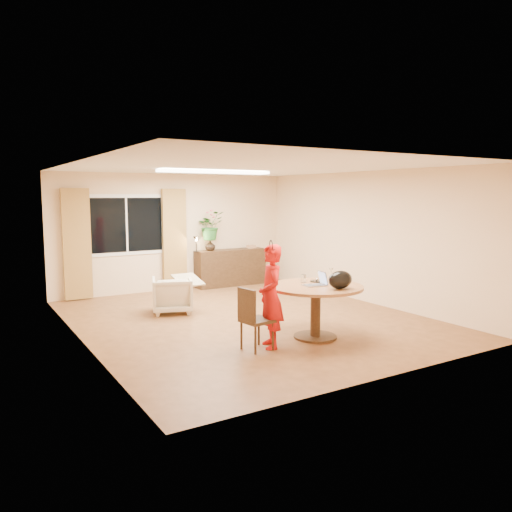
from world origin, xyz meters
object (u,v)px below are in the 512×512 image
Objects in this scene: dining_table at (316,297)px; child at (271,296)px; dining_chair at (257,319)px; armchair at (172,295)px; sideboard at (231,267)px.

dining_table is 0.83m from child.
armchair is (-0.17, 2.69, -0.11)m from dining_chair.
sideboard reaches higher than dining_table.
sideboard is at bearing 175.67° from child.
child is 2.03× the size of armchair.
dining_table is 0.96× the size of child.
sideboard is (2.05, 4.56, -0.01)m from dining_chair.
dining_table is at bearing 110.27° from child.
armchair is at bearing 86.18° from dining_chair.
dining_chair is at bearing 112.99° from armchair.
dining_table is at bearing -102.44° from sideboard.
child is at bearing -7.23° from dining_chair.
dining_chair reaches higher than sideboard.
child reaches higher than dining_chair.
dining_chair is 0.51× the size of sideboard.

